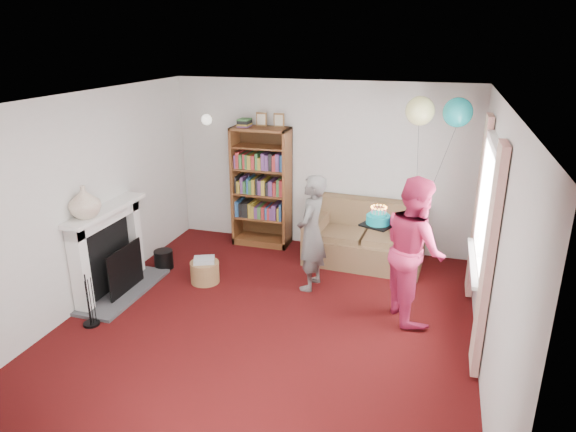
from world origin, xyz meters
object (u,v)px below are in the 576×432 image
(person_striped, at_px, (311,233))
(person_magenta, at_px, (414,249))
(birthday_cake, at_px, (378,220))
(sofa, at_px, (365,239))
(bookcase, at_px, (262,188))

(person_striped, bearing_deg, person_magenta, 79.79)
(birthday_cake, bearing_deg, sofa, 102.80)
(sofa, xyz_separation_m, person_striped, (-0.54, -1.03, 0.42))
(person_striped, relative_size, person_magenta, 0.90)
(person_striped, distance_m, person_magenta, 1.33)
(person_striped, bearing_deg, birthday_cake, 72.54)
(person_striped, relative_size, birthday_cake, 4.66)
(bookcase, height_order, person_magenta, bookcase)
(sofa, bearing_deg, bookcase, 175.11)
(sofa, distance_m, person_striped, 1.24)
(sofa, xyz_separation_m, person_magenta, (0.73, -1.39, 0.51))
(bookcase, xyz_separation_m, sofa, (1.64, -0.23, -0.57))
(person_magenta, height_order, birthday_cake, person_magenta)
(person_magenta, xyz_separation_m, birthday_cake, (-0.42, -0.00, 0.31))
(person_striped, height_order, birthday_cake, person_striped)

